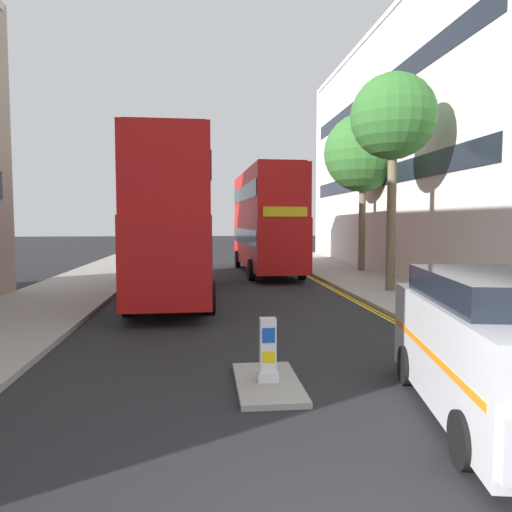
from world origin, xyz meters
The scene contains 13 objects.
sidewalk_right centered at (6.50, 16.00, 0.07)m, with size 4.00×80.00×0.14m, color #9E9991.
sidewalk_left centered at (-6.50, 16.00, 0.07)m, with size 4.00×80.00×0.14m, color #9E9991.
kerb_line_outer centered at (4.40, 14.00, 0.00)m, with size 0.10×56.00×0.01m, color yellow.
kerb_line_inner centered at (4.24, 14.00, 0.00)m, with size 0.10×56.00×0.01m, color yellow.
traffic_island centered at (0.00, 4.35, 0.05)m, with size 1.10×2.20×0.10m, color #9E9991.
keep_left_bollard centered at (0.00, 4.35, 0.61)m, with size 0.36×0.28×1.11m.
double_decker_bus_away centered at (-2.23, 14.42, 3.03)m, with size 2.94×10.85×5.64m.
double_decker_bus_oncoming centered at (2.30, 22.77, 3.03)m, with size 3.05×10.88×5.64m.
taxi_minivan centered at (3.06, 2.48, 1.07)m, with size 2.74×5.08×2.12m.
pedestrian_far centered at (5.05, 24.64, 0.99)m, with size 0.34×0.22×1.62m.
street_tree_near centered at (7.60, 22.25, 6.58)m, with size 4.28×4.28×8.62m.
street_tree_mid centered at (6.21, 14.52, 6.84)m, with size 3.30×3.30×8.43m.
townhouse_terrace_right centered at (13.50, 23.36, 6.95)m, with size 10.08×28.00×13.90m.
Camera 1 is at (-1.08, -3.85, 2.88)m, focal length 34.01 mm.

